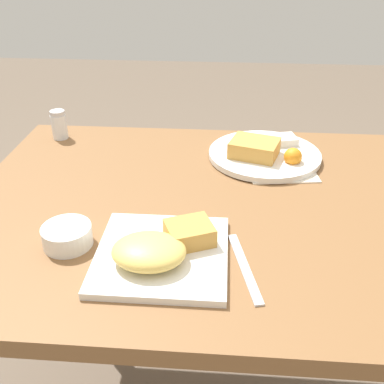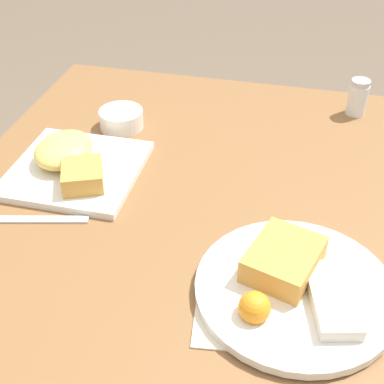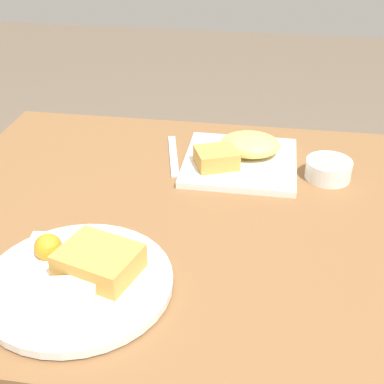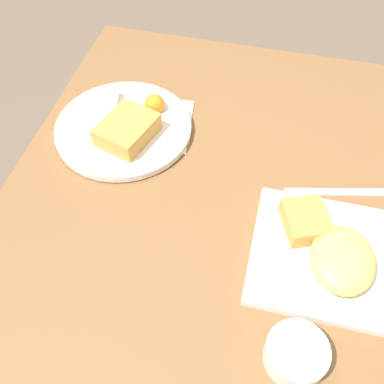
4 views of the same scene
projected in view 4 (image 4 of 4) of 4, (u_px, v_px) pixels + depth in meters
name	position (u px, v px, depth m)	size (l,w,h in m)	color
ground_plane	(205.00, 342.00, 1.39)	(8.00, 8.00, 0.00)	brown
dining_table	(212.00, 233.00, 0.89)	(1.03, 0.80, 0.72)	brown
menu_card	(138.00, 123.00, 0.96)	(0.19, 0.24, 0.00)	beige
plate_square_near	(327.00, 252.00, 0.74)	(0.23, 0.23, 0.06)	white
plate_oval_far	(124.00, 126.00, 0.93)	(0.28, 0.28, 0.05)	white
sauce_ramekin	(296.00, 354.00, 0.64)	(0.09, 0.09, 0.04)	white
butter_knife	(334.00, 192.00, 0.85)	(0.06, 0.19, 0.00)	silver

